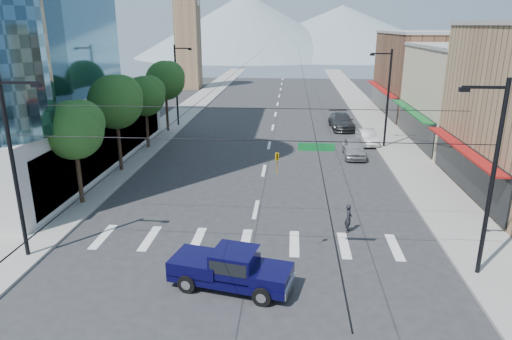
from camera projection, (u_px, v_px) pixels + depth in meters
The scene contains 20 objects.
ground at pixel (246, 256), 22.81m from camera, with size 160.00×160.00×0.00m, color #28282B.
sidewalk_left at pixel (188, 110), 61.69m from camera, with size 4.00×120.00×0.15m, color gray.
sidewalk_right at pixel (367, 112), 59.88m from camera, with size 4.00×120.00×0.15m, color gray.
shop_mid at pixel (483, 98), 42.73m from camera, with size 12.00×14.00×9.00m, color tan.
shop_far at pixel (434, 75), 57.78m from camera, with size 12.00×18.00×10.00m, color brown.
clock_tower at pixel (187, 27), 79.72m from camera, with size 4.80×4.80×20.40m.
mountain_left at pixel (246, 25), 163.08m from camera, with size 80.00×80.00×22.00m, color gray.
mountain_right at pixel (342, 31), 170.54m from camera, with size 90.00×90.00×18.00m, color gray.
tree_near at pixel (76, 128), 27.93m from camera, with size 3.65×3.64×6.71m.
tree_midnear at pixel (117, 100), 34.39m from camera, with size 4.09×4.09×7.52m.
tree_midfar at pixel (146, 95), 41.22m from camera, with size 3.65×3.64×6.71m.
tree_far at pixel (167, 79), 47.69m from camera, with size 4.09×4.09×7.52m.
signal_rig at pixel (248, 174), 20.44m from camera, with size 21.80×0.20×9.00m.
lamp_pole_nw at pixel (177, 82), 50.61m from camera, with size 2.00×0.25×9.00m.
lamp_pole_ne at pixel (387, 95), 41.41m from camera, with size 2.00×0.25×9.00m.
pickup_truck at pixel (230, 268), 19.80m from camera, with size 5.66×3.01×1.82m.
pedestrian at pixel (349, 218), 25.23m from camera, with size 0.59×0.39×1.63m, color black.
parked_car_near at pixel (354, 148), 39.74m from camera, with size 1.84×4.57×1.56m, color #A4A4A8.
parked_car_mid at pixel (367, 137), 43.94m from camera, with size 1.47×4.21×1.39m, color beige.
parked_car_far at pixel (341, 121), 50.44m from camera, with size 2.37×5.83×1.69m, color #303033.
Camera 1 is at (2.10, -20.33, 11.01)m, focal length 32.00 mm.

